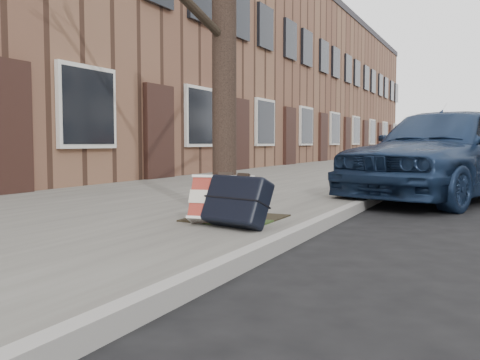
% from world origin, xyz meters
% --- Properties ---
extents(ground, '(120.00, 120.00, 0.00)m').
position_xyz_m(ground, '(0.00, 0.00, 0.00)').
color(ground, black).
rests_on(ground, ground).
extents(near_sidewalk, '(5.00, 70.00, 0.12)m').
position_xyz_m(near_sidewalk, '(-3.70, 15.00, 0.06)').
color(near_sidewalk, slate).
rests_on(near_sidewalk, ground).
extents(house_near, '(6.80, 40.00, 7.00)m').
position_xyz_m(house_near, '(-9.60, 16.00, 3.50)').
color(house_near, brown).
rests_on(house_near, ground).
extents(dirt_patch, '(0.85, 0.85, 0.02)m').
position_xyz_m(dirt_patch, '(-2.00, 1.20, 0.13)').
color(dirt_patch, black).
rests_on(dirt_patch, near_sidewalk).
extents(suitcase_red, '(0.63, 0.41, 0.45)m').
position_xyz_m(suitcase_red, '(-1.94, 0.80, 0.35)').
color(suitcase_red, maroon).
rests_on(suitcase_red, near_sidewalk).
extents(suitcase_navy, '(0.69, 0.51, 0.48)m').
position_xyz_m(suitcase_navy, '(-1.74, 0.69, 0.36)').
color(suitcase_navy, black).
rests_on(suitcase_navy, near_sidewalk).
extents(car_near_front, '(3.08, 4.62, 1.46)m').
position_xyz_m(car_near_front, '(-0.35, 5.12, 0.73)').
color(car_near_front, '#182A4A').
rests_on(car_near_front, ground).
extents(car_near_back, '(3.06, 5.23, 1.37)m').
position_xyz_m(car_near_back, '(-0.26, 20.17, 0.68)').
color(car_near_back, '#3D3E42').
rests_on(car_near_back, ground).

